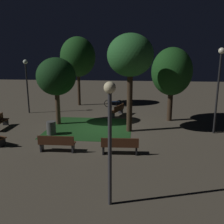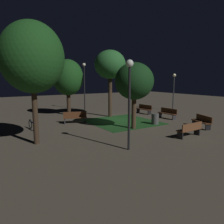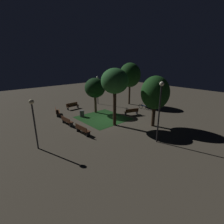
{
  "view_description": "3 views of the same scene",
  "coord_description": "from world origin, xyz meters",
  "px_view_note": "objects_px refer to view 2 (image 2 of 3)",
  "views": [
    {
      "loc": [
        2.31,
        -15.26,
        4.74
      ],
      "look_at": [
        0.75,
        0.17,
        1.09
      ],
      "focal_mm": 39.24,
      "sensor_mm": 36.0,
      "label": 1
    },
    {
      "loc": [
        -14.79,
        9.91,
        3.48
      ],
      "look_at": [
        0.54,
        0.26,
        0.66
      ],
      "focal_mm": 34.69,
      "sensor_mm": 36.0,
      "label": 2
    },
    {
      "loc": [
        14.1,
        -11.6,
        6.68
      ],
      "look_at": [
        0.43,
        0.55,
        0.93
      ],
      "focal_mm": 26.5,
      "sensor_mm": 36.0,
      "label": 3
    }
  ],
  "objects_px": {
    "tree_back_left": "(32,58)",
    "trash_bin": "(155,119)",
    "bench_near_trees": "(75,117)",
    "lamp_post_plaza_east": "(129,89)",
    "bicycle": "(33,125)",
    "tree_tall_center": "(68,78)",
    "lamp_post_path_center": "(84,79)",
    "lamp_post_plaza_west": "(174,85)",
    "tree_left_canopy": "(110,65)",
    "bench_front_left": "(202,121)",
    "bench_corner": "(144,109)",
    "bench_by_lamp": "(168,113)",
    "bench_back_row": "(190,129)",
    "tree_near_wall": "(134,82)"
  },
  "relations": [
    {
      "from": "tree_back_left",
      "to": "trash_bin",
      "type": "relative_size",
      "value": 7.74
    },
    {
      "from": "bench_near_trees",
      "to": "lamp_post_plaza_east",
      "type": "distance_m",
      "value": 7.82
    },
    {
      "from": "tree_back_left",
      "to": "bicycle",
      "type": "bearing_deg",
      "value": -9.36
    },
    {
      "from": "tree_tall_center",
      "to": "lamp_post_path_center",
      "type": "xyz_separation_m",
      "value": [
        2.36,
        -2.77,
        -0.11
      ]
    },
    {
      "from": "bench_near_trees",
      "to": "tree_back_left",
      "type": "relative_size",
      "value": 0.29
    },
    {
      "from": "lamp_post_plaza_west",
      "to": "tree_tall_center",
      "type": "bearing_deg",
      "value": 73.34
    },
    {
      "from": "lamp_post_path_center",
      "to": "bicycle",
      "type": "xyz_separation_m",
      "value": [
        -6.89,
        7.08,
        -3.08
      ]
    },
    {
      "from": "bench_near_trees",
      "to": "bicycle",
      "type": "xyz_separation_m",
      "value": [
        -0.63,
        3.32,
        -0.14
      ]
    },
    {
      "from": "bench_near_trees",
      "to": "tree_left_canopy",
      "type": "relative_size",
      "value": 0.31
    },
    {
      "from": "bench_near_trees",
      "to": "bench_front_left",
      "type": "xyz_separation_m",
      "value": [
        -6.3,
        -7.04,
        0.0
      ]
    },
    {
      "from": "bench_corner",
      "to": "tree_tall_center",
      "type": "height_order",
      "value": "tree_tall_center"
    },
    {
      "from": "bench_front_left",
      "to": "tree_left_canopy",
      "type": "relative_size",
      "value": 0.31
    },
    {
      "from": "bench_by_lamp",
      "to": "tree_tall_center",
      "type": "height_order",
      "value": "tree_tall_center"
    },
    {
      "from": "lamp_post_plaza_west",
      "to": "bicycle",
      "type": "height_order",
      "value": "lamp_post_plaza_west"
    },
    {
      "from": "bench_back_row",
      "to": "tree_back_left",
      "type": "distance_m",
      "value": 9.68
    },
    {
      "from": "lamp_post_path_center",
      "to": "lamp_post_plaza_west",
      "type": "height_order",
      "value": "lamp_post_path_center"
    },
    {
      "from": "tree_left_canopy",
      "to": "lamp_post_plaza_east",
      "type": "height_order",
      "value": "tree_left_canopy"
    },
    {
      "from": "bench_by_lamp",
      "to": "lamp_post_plaza_east",
      "type": "height_order",
      "value": "lamp_post_plaza_east"
    },
    {
      "from": "bench_front_left",
      "to": "tree_back_left",
      "type": "xyz_separation_m",
      "value": [
        2.3,
        10.91,
        4.03
      ]
    },
    {
      "from": "bench_near_trees",
      "to": "lamp_post_path_center",
      "type": "relative_size",
      "value": 0.36
    },
    {
      "from": "bench_front_left",
      "to": "lamp_post_plaza_east",
      "type": "bearing_deg",
      "value": 98.63
    },
    {
      "from": "lamp_post_path_center",
      "to": "trash_bin",
      "type": "bearing_deg",
      "value": -172.67
    },
    {
      "from": "bench_by_lamp",
      "to": "lamp_post_path_center",
      "type": "xyz_separation_m",
      "value": [
        8.67,
        3.92,
        2.95
      ]
    },
    {
      "from": "bench_by_lamp",
      "to": "tree_back_left",
      "type": "xyz_separation_m",
      "value": [
        -1.58,
        11.55,
        4.03
      ]
    },
    {
      "from": "bench_near_trees",
      "to": "bench_front_left",
      "type": "distance_m",
      "value": 9.44
    },
    {
      "from": "tree_tall_center",
      "to": "lamp_post_path_center",
      "type": "distance_m",
      "value": 3.64
    },
    {
      "from": "lamp_post_plaza_east",
      "to": "bicycle",
      "type": "height_order",
      "value": "lamp_post_plaza_east"
    },
    {
      "from": "bicycle",
      "to": "bench_near_trees",
      "type": "bearing_deg",
      "value": -79.2
    },
    {
      "from": "bench_corner",
      "to": "lamp_post_plaza_east",
      "type": "relative_size",
      "value": 0.42
    },
    {
      "from": "tree_near_wall",
      "to": "lamp_post_plaza_east",
      "type": "height_order",
      "value": "tree_near_wall"
    },
    {
      "from": "bench_corner",
      "to": "bench_near_trees",
      "type": "bearing_deg",
      "value": 95.31
    },
    {
      "from": "bench_corner",
      "to": "trash_bin",
      "type": "distance_m",
      "value": 5.09
    },
    {
      "from": "bench_back_row",
      "to": "tree_near_wall",
      "type": "height_order",
      "value": "tree_near_wall"
    },
    {
      "from": "bench_corner",
      "to": "tree_left_canopy",
      "type": "xyz_separation_m",
      "value": [
        0.33,
        3.8,
        4.16
      ]
    },
    {
      "from": "bench_by_lamp",
      "to": "bench_corner",
      "type": "distance_m",
      "value": 3.13
    },
    {
      "from": "bench_by_lamp",
      "to": "bench_corner",
      "type": "relative_size",
      "value": 0.99
    },
    {
      "from": "lamp_post_plaza_east",
      "to": "bench_back_row",
      "type": "bearing_deg",
      "value": -91.14
    },
    {
      "from": "lamp_post_path_center",
      "to": "trash_bin",
      "type": "relative_size",
      "value": 6.26
    },
    {
      "from": "bench_by_lamp",
      "to": "tree_back_left",
      "type": "bearing_deg",
      "value": 97.77
    },
    {
      "from": "bench_by_lamp",
      "to": "trash_bin",
      "type": "height_order",
      "value": "bench_by_lamp"
    },
    {
      "from": "bench_back_row",
      "to": "lamp_post_path_center",
      "type": "xyz_separation_m",
      "value": [
        13.75,
        0.45,
        2.95
      ]
    },
    {
      "from": "tree_near_wall",
      "to": "tree_left_canopy",
      "type": "height_order",
      "value": "tree_left_canopy"
    },
    {
      "from": "bench_near_trees",
      "to": "bicycle",
      "type": "height_order",
      "value": "bicycle"
    },
    {
      "from": "bench_back_row",
      "to": "lamp_post_plaza_east",
      "type": "height_order",
      "value": "lamp_post_plaza_east"
    },
    {
      "from": "bench_back_row",
      "to": "bicycle",
      "type": "bearing_deg",
      "value": 47.65
    },
    {
      "from": "bench_corner",
      "to": "lamp_post_path_center",
      "type": "relative_size",
      "value": 0.36
    },
    {
      "from": "tree_near_wall",
      "to": "tree_left_canopy",
      "type": "relative_size",
      "value": 0.76
    },
    {
      "from": "bench_by_lamp",
      "to": "trash_bin",
      "type": "distance_m",
      "value": 2.91
    },
    {
      "from": "bench_corner",
      "to": "bench_near_trees",
      "type": "relative_size",
      "value": 0.98
    },
    {
      "from": "lamp_post_plaza_west",
      "to": "lamp_post_path_center",
      "type": "bearing_deg",
      "value": 55.05
    }
  ]
}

